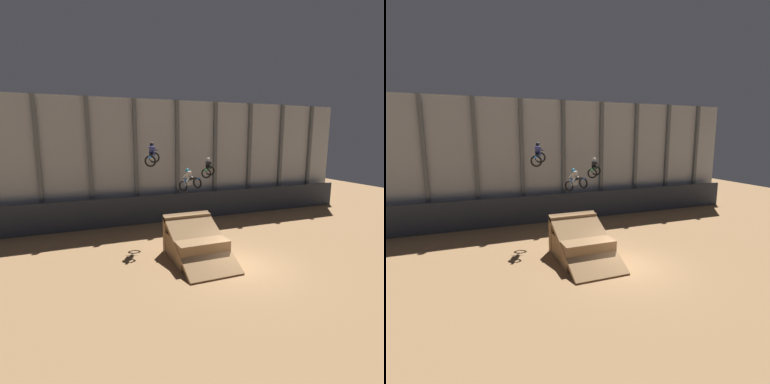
# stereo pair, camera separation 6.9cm
# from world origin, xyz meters

# --- Properties ---
(ground_plane) EXTENTS (60.00, 60.00, 0.00)m
(ground_plane) POSITION_xyz_m (0.00, 0.00, 0.00)
(ground_plane) COLOR #9E754C
(arena_back_wall) EXTENTS (32.00, 0.40, 9.49)m
(arena_back_wall) POSITION_xyz_m (0.00, 10.73, 4.75)
(arena_back_wall) COLOR #ADB2B7
(arena_back_wall) RESTS_ON ground_plane
(lower_barrier) EXTENTS (31.36, 0.20, 2.18)m
(lower_barrier) POSITION_xyz_m (0.00, 9.66, 1.09)
(lower_barrier) COLOR #2D333D
(lower_barrier) RESTS_ON ground_plane
(dirt_ramp) EXTENTS (2.85, 4.54, 2.31)m
(dirt_ramp) POSITION_xyz_m (-1.84, 2.25, 0.79)
(dirt_ramp) COLOR #966F48
(dirt_ramp) RESTS_ON ground_plane
(rider_bike_left_air) EXTENTS (1.31, 1.81, 1.51)m
(rider_bike_left_air) POSITION_xyz_m (-3.20, 6.08, 5.46)
(rider_bike_left_air) COLOR black
(rider_bike_center_air) EXTENTS (1.30, 1.80, 1.61)m
(rider_bike_center_air) POSITION_xyz_m (-0.89, 5.48, 3.80)
(rider_bike_center_air) COLOR black
(rider_bike_right_air) EXTENTS (1.49, 1.67, 1.46)m
(rider_bike_right_air) POSITION_xyz_m (1.44, 7.70, 4.28)
(rider_bike_right_air) COLOR black
(traffic_cone_near_ramp) EXTENTS (0.36, 0.36, 0.58)m
(traffic_cone_near_ramp) POSITION_xyz_m (0.49, 6.62, 0.28)
(traffic_cone_near_ramp) COLOR black
(traffic_cone_near_ramp) RESTS_ON ground_plane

